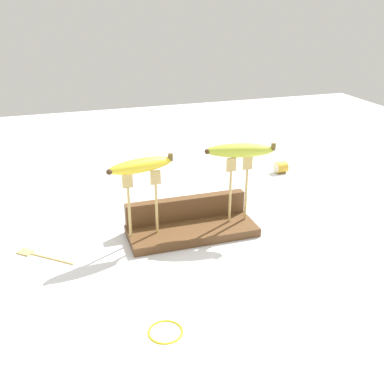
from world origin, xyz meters
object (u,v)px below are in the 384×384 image
at_px(banana_raised_right, 241,151).
at_px(banana_chunk_near, 281,167).
at_px(banana_raised_left, 141,166).
at_px(fork_fallen_near, 38,255).
at_px(wire_coil, 165,331).
at_px(fork_stand_left, 143,198).
at_px(fork_stand_right, 239,184).

bearing_deg(banana_raised_right, banana_chunk_near, 47.66).
bearing_deg(banana_raised_right, banana_raised_left, -179.99).
distance_m(fork_fallen_near, wire_coil, 0.42).
bearing_deg(wire_coil, fork_stand_left, 84.06).
distance_m(fork_stand_left, banana_chunk_near, 0.67).
bearing_deg(fork_fallen_near, fork_stand_right, -1.92).
height_order(banana_raised_left, fork_fallen_near, banana_raised_left).
xyz_separation_m(fork_stand_right, banana_raised_right, (-0.00, 0.00, 0.09)).
bearing_deg(fork_fallen_near, wire_coil, -57.80).
xyz_separation_m(fork_stand_left, wire_coil, (-0.04, -0.34, -0.12)).
bearing_deg(fork_fallen_near, banana_raised_left, -3.80).
relative_size(banana_raised_left, banana_chunk_near, 4.02).
bearing_deg(fork_stand_right, banana_raised_right, 166.29).
bearing_deg(fork_fallen_near, fork_stand_left, -3.79).
height_order(fork_stand_right, banana_chunk_near, fork_stand_right).
bearing_deg(banana_chunk_near, fork_stand_left, -148.91).
bearing_deg(wire_coil, banana_raised_right, 49.48).
height_order(fork_stand_left, fork_stand_right, fork_stand_right).
bearing_deg(banana_raised_left, banana_raised_right, 0.01).
height_order(fork_fallen_near, wire_coil, fork_fallen_near).
relative_size(banana_raised_left, fork_fallen_near, 1.31).
xyz_separation_m(banana_raised_right, fork_fallen_near, (-0.52, 0.02, -0.22)).
distance_m(banana_raised_right, fork_fallen_near, 0.56).
height_order(fork_stand_left, banana_chunk_near, fork_stand_left).
bearing_deg(banana_raised_right, fork_stand_right, -13.71).
relative_size(banana_raised_right, banana_chunk_near, 4.24).
relative_size(fork_fallen_near, wire_coil, 1.95).
distance_m(fork_stand_right, banana_raised_left, 0.27).
bearing_deg(fork_stand_left, banana_chunk_near, 31.09).
distance_m(fork_fallen_near, banana_chunk_near, 0.89).
relative_size(banana_raised_left, banana_raised_right, 0.95).
distance_m(fork_stand_right, wire_coil, 0.47).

